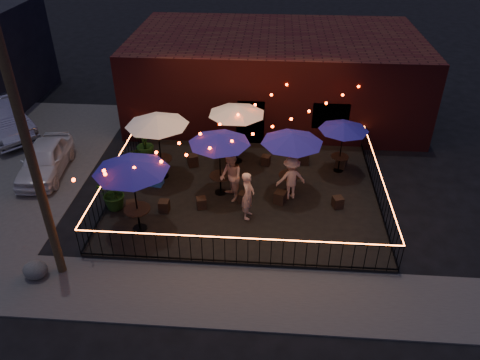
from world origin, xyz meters
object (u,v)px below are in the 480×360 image
object	(u,v)px
cafe_table_3	(237,111)
utility_pole	(32,161)
cafe_table_0	(131,167)
cafe_table_1	(157,121)
cafe_table_5	(344,127)
cafe_table_2	(219,140)
cooler	(154,175)
cafe_table_4	(292,139)
boulder	(35,270)

from	to	relation	value
cafe_table_3	utility_pole	bearing A→B (deg)	-125.39
cafe_table_0	cafe_table_1	distance (m)	3.40
cafe_table_0	cafe_table_5	bearing A→B (deg)	31.21
cafe_table_2	cooler	distance (m)	3.25
cafe_table_3	cafe_table_2	bearing A→B (deg)	-100.03
cafe_table_2	cafe_table_5	xyz separation A→B (m)	(4.67, 1.97, -0.30)
cafe_table_1	cafe_table_3	distance (m)	3.24
cafe_table_4	cooler	bearing A→B (deg)	178.55
utility_pole	cooler	distance (m)	6.22
cafe_table_1	boulder	distance (m)	6.79
cafe_table_4	cafe_table_5	size ratio (longest dim) A/B	1.19
cafe_table_4	cafe_table_5	bearing A→B (deg)	40.02
cafe_table_5	cooler	bearing A→B (deg)	-167.64
cafe_table_2	cafe_table_5	distance (m)	5.08
cooler	cafe_table_4	bearing A→B (deg)	5.78
cafe_table_0	cafe_table_1	xyz separation A→B (m)	(0.06, 3.40, -0.03)
cafe_table_1	cafe_table_3	size ratio (longest dim) A/B	0.98
cafe_table_2	cooler	size ratio (longest dim) A/B	2.97
utility_pole	cafe_table_2	size ratio (longest dim) A/B	3.18
utility_pole	cafe_table_3	distance (m)	8.61
boulder	cafe_table_4	bearing A→B (deg)	33.13
cafe_table_4	cafe_table_5	world-z (taller)	cafe_table_4
utility_pole	cafe_table_1	size ratio (longest dim) A/B	2.66
utility_pole	cooler	xyz separation A→B (m)	(1.84, 4.85, -3.42)
cafe_table_0	cafe_table_2	xyz separation A→B (m)	(2.54, 2.40, -0.19)
cafe_table_5	cooler	distance (m)	7.65
utility_pole	cafe_table_1	xyz separation A→B (m)	(2.00, 5.48, -1.39)
cooler	cafe_table_0	bearing A→B (deg)	-80.83
cafe_table_0	cafe_table_4	xyz separation A→B (m)	(5.15, 2.64, -0.19)
cafe_table_3	cafe_table_5	size ratio (longest dim) A/B	1.40
cafe_table_4	cafe_table_5	distance (m)	2.72
cooler	boulder	distance (m)	5.76
utility_pole	cafe_table_1	distance (m)	6.00
cafe_table_4	cafe_table_0	bearing A→B (deg)	-152.89
cafe_table_0	cooler	size ratio (longest dim) A/B	3.69
cafe_table_3	cafe_table_0	bearing A→B (deg)	-121.63
cafe_table_3	cafe_table_4	xyz separation A→B (m)	(2.18, -2.19, -0.05)
cafe_table_3	cooler	bearing A→B (deg)	-146.17
cafe_table_2	cafe_table_3	bearing A→B (deg)	79.97
cafe_table_2	cafe_table_0	bearing A→B (deg)	-136.63
cafe_table_3	cooler	distance (m)	4.16
cafe_table_1	cafe_table_5	distance (m)	7.24
utility_pole	cafe_table_4	bearing A→B (deg)	33.67
cafe_table_1	cooler	distance (m)	2.13
cafe_table_1	cafe_table_2	bearing A→B (deg)	-21.84
cafe_table_0	boulder	distance (m)	4.24
cafe_table_1	cafe_table_4	distance (m)	5.15
cafe_table_2	cafe_table_3	size ratio (longest dim) A/B	0.82
cafe_table_1	cafe_table_4	size ratio (longest dim) A/B	1.15
cafe_table_4	cafe_table_2	bearing A→B (deg)	-174.87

